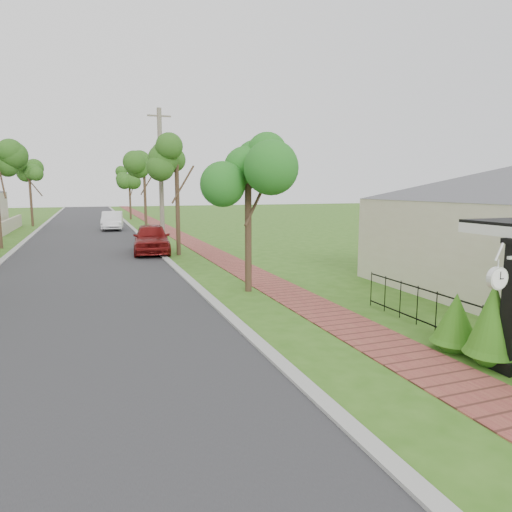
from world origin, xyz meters
TOP-DOWN VIEW (x-y plane):
  - ground at (0.00, 0.00)m, footprint 160.00×160.00m
  - road at (-3.00, 20.00)m, footprint 7.00×120.00m
  - kerb_right at (0.65, 20.00)m, footprint 0.30×120.00m
  - kerb_left at (-6.65, 20.00)m, footprint 0.30×120.00m
  - sidewalk at (3.25, 20.00)m, footprint 1.50×120.00m
  - picket_fence at (4.90, -0.00)m, footprint 0.03×8.02m
  - street_trees at (-2.87, 26.84)m, footprint 10.70×37.65m
  - parked_car_red at (0.30, 17.12)m, footprint 2.32×4.70m
  - parked_car_white at (-0.97, 31.81)m, footprint 1.96×4.60m
  - near_tree at (2.15, 7.00)m, footprint 1.89×1.89m
  - utility_pole at (0.90, 17.23)m, footprint 1.20×0.24m
  - station_clock at (3.69, -1.40)m, footprint 1.05×0.13m

SIDE VIEW (x-z plane):
  - ground at x=0.00m, z-range 0.00..0.00m
  - road at x=-3.00m, z-range -0.01..0.01m
  - kerb_right at x=0.65m, z-range -0.05..0.05m
  - kerb_left at x=-6.65m, z-range -0.05..0.05m
  - sidewalk at x=3.25m, z-range -0.01..0.01m
  - picket_fence at x=4.90m, z-range 0.03..1.03m
  - parked_car_white at x=-0.97m, z-range 0.00..1.48m
  - parked_car_red at x=0.30m, z-range 0.00..1.54m
  - station_clock at x=3.69m, z-range 1.67..2.23m
  - utility_pole at x=0.90m, z-range 0.06..7.49m
  - near_tree at x=2.15m, z-range 1.43..6.28m
  - street_trees at x=-2.87m, z-range 1.59..7.48m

